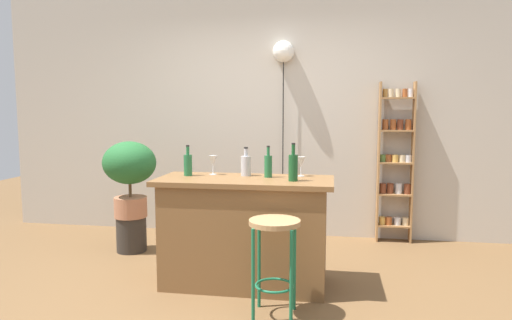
% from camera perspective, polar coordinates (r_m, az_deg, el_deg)
% --- Properties ---
extents(ground, '(12.00, 12.00, 0.00)m').
position_cam_1_polar(ground, '(3.69, -2.26, -16.67)').
color(ground, brown).
extents(back_wall, '(6.40, 0.10, 2.80)m').
position_cam_1_polar(back_wall, '(5.32, 1.94, 5.83)').
color(back_wall, '#BCB2A3').
rests_on(back_wall, ground).
extents(kitchen_counter, '(1.42, 0.62, 0.88)m').
position_cam_1_polar(kitchen_counter, '(3.82, -1.37, -8.79)').
color(kitchen_counter, brown).
rests_on(kitchen_counter, ground).
extents(bar_stool, '(0.36, 0.36, 0.68)m').
position_cam_1_polar(bar_stool, '(3.24, 2.30, -10.33)').
color(bar_stool, '#196642').
rests_on(bar_stool, ground).
extents(spice_shelf, '(0.37, 0.14, 1.73)m').
position_cam_1_polar(spice_shelf, '(5.21, 16.79, -0.33)').
color(spice_shelf, '#9E7042').
rests_on(spice_shelf, ground).
extents(plant_stool, '(0.30, 0.30, 0.35)m').
position_cam_1_polar(plant_stool, '(4.93, -15.10, -8.78)').
color(plant_stool, '#2D2823').
rests_on(plant_stool, ground).
extents(potted_plant, '(0.54, 0.48, 0.77)m').
position_cam_1_polar(potted_plant, '(4.81, -15.32, -1.20)').
color(potted_plant, '#A86B4C').
rests_on(potted_plant, plant_stool).
extents(bottle_wine_red, '(0.07, 0.07, 0.26)m').
position_cam_1_polar(bottle_wine_red, '(3.92, -8.38, -0.52)').
color(bottle_wine_red, '#236638').
rests_on(bottle_wine_red, kitchen_counter).
extents(bottle_olive_oil, '(0.06, 0.06, 0.26)m').
position_cam_1_polar(bottle_olive_oil, '(3.79, 1.51, -0.68)').
color(bottle_olive_oil, '#236638').
rests_on(bottle_olive_oil, kitchen_counter).
extents(bottle_soda_blue, '(0.07, 0.07, 0.30)m').
position_cam_1_polar(bottle_soda_blue, '(3.60, 4.60, -0.83)').
color(bottle_soda_blue, '#194C23').
rests_on(bottle_soda_blue, kitchen_counter).
extents(bottle_vinegar, '(0.08, 0.08, 0.24)m').
position_cam_1_polar(bottle_vinegar, '(3.88, -1.25, -0.62)').
color(bottle_vinegar, '#B2B2B7').
rests_on(bottle_vinegar, kitchen_counter).
extents(wine_glass_left, '(0.07, 0.07, 0.16)m').
position_cam_1_polar(wine_glass_left, '(3.86, 5.56, -0.29)').
color(wine_glass_left, silver).
rests_on(wine_glass_left, kitchen_counter).
extents(wine_glass_center, '(0.07, 0.07, 0.16)m').
position_cam_1_polar(wine_glass_center, '(3.96, -5.33, -0.12)').
color(wine_glass_center, silver).
rests_on(wine_glass_center, kitchen_counter).
extents(pendant_globe_light, '(0.24, 0.24, 2.19)m').
position_cam_1_polar(pendant_globe_light, '(5.23, 3.41, 12.96)').
color(pendant_globe_light, black).
rests_on(pendant_globe_light, ground).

